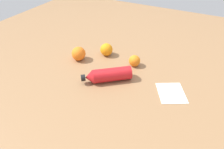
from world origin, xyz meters
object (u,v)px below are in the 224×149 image
Objects in this scene: orange_1 at (79,54)px; folded_napkin at (172,92)px; orange_0 at (106,50)px; water_bottle at (108,75)px; orange_2 at (135,61)px.

orange_1 is 0.54× the size of folded_napkin.
orange_0 reaches higher than folded_napkin.
water_bottle is 0.21m from orange_2.
orange_1 reaches higher than water_bottle.
orange_0 is at bearing 171.03° from orange_2.
orange_1 is at bearing -133.69° from orange_0.
folded_napkin is (0.25, -0.14, -0.03)m from orange_2.
orange_2 is (0.20, -0.03, -0.01)m from orange_0.
orange_0 reaches higher than water_bottle.
folded_napkin is at bearing -28.40° from orange_2.
orange_0 is 0.20m from orange_2.
water_bottle is 3.60× the size of orange_2.
water_bottle is 2.84× the size of orange_1.
water_bottle is 3.05× the size of orange_0.
folded_napkin is at bearing -4.49° from orange_1.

